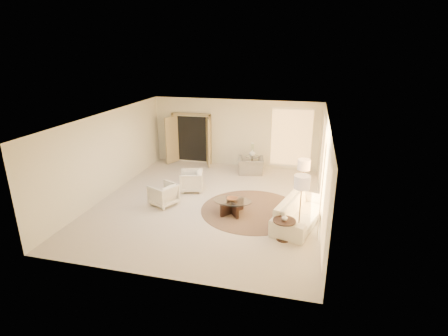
% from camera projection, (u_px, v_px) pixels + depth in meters
% --- Properties ---
extents(room, '(7.04, 8.04, 2.83)m').
position_uv_depth(room, '(208.00, 162.00, 10.87)').
color(room, beige).
rests_on(room, ground).
extents(windows_right, '(0.10, 6.40, 2.40)m').
position_uv_depth(windows_right, '(323.00, 171.00, 10.19)').
color(windows_right, '#FFBF66').
rests_on(windows_right, room).
extents(window_back_corner, '(1.70, 0.10, 2.40)m').
position_uv_depth(window_back_corner, '(291.00, 138.00, 13.98)').
color(window_back_corner, '#FFBF66').
rests_on(window_back_corner, room).
extents(curtains_right, '(0.06, 5.20, 2.60)m').
position_uv_depth(curtains_right, '(320.00, 164.00, 11.04)').
color(curtains_right, '#C7B78F').
rests_on(curtains_right, room).
extents(french_doors, '(1.95, 0.66, 2.16)m').
position_uv_depth(french_doors, '(191.00, 139.00, 14.92)').
color(french_doors, tan).
rests_on(french_doors, room).
extents(area_rug, '(3.53, 3.53, 0.01)m').
position_uv_depth(area_rug, '(252.00, 210.00, 10.81)').
color(area_rug, '#3B271D').
rests_on(area_rug, room).
extents(sofa, '(1.55, 2.58, 0.71)m').
position_uv_depth(sofa, '(300.00, 212.00, 9.93)').
color(sofa, silver).
rests_on(sofa, room).
extents(armchair_left, '(0.89, 0.92, 0.79)m').
position_uv_depth(armchair_left, '(191.00, 180.00, 12.20)').
color(armchair_left, silver).
rests_on(armchair_left, room).
extents(armchair_right, '(0.96, 0.98, 0.77)m').
position_uv_depth(armchair_right, '(163.00, 193.00, 11.10)').
color(armchair_right, silver).
rests_on(armchair_right, room).
extents(accent_chair, '(1.10, 0.83, 0.87)m').
position_uv_depth(accent_chair, '(251.00, 163.00, 13.86)').
color(accent_chair, gray).
rests_on(accent_chair, room).
extents(coffee_table, '(1.20, 1.20, 0.43)m').
position_uv_depth(coffee_table, '(232.00, 205.00, 10.53)').
color(coffee_table, black).
rests_on(coffee_table, room).
extents(end_table, '(0.60, 0.60, 0.56)m').
position_uv_depth(end_table, '(284.00, 226.00, 9.05)').
color(end_table, black).
rests_on(end_table, room).
extents(side_table, '(0.55, 0.55, 0.64)m').
position_uv_depth(side_table, '(252.00, 162.00, 14.13)').
color(side_table, '#30251A').
rests_on(side_table, room).
extents(floor_lamp_near, '(0.38, 0.38, 1.57)m').
position_uv_depth(floor_lamp_near, '(304.00, 167.00, 10.63)').
color(floor_lamp_near, '#30251A').
rests_on(floor_lamp_near, room).
extents(floor_lamp_far, '(0.41, 0.41, 1.69)m').
position_uv_depth(floor_lamp_far, '(302.00, 185.00, 8.95)').
color(floor_lamp_far, '#30251A').
rests_on(floor_lamp_far, room).
extents(bowl, '(0.35, 0.35, 0.08)m').
position_uv_depth(bowl, '(232.00, 199.00, 10.47)').
color(bowl, brown).
rests_on(bowl, coffee_table).
extents(end_vase, '(0.21, 0.21, 0.16)m').
position_uv_depth(end_vase, '(285.00, 218.00, 8.96)').
color(end_vase, white).
rests_on(end_vase, end_table).
extents(side_vase, '(0.32, 0.32, 0.27)m').
position_uv_depth(side_vase, '(252.00, 153.00, 14.01)').
color(side_vase, white).
rests_on(side_vase, side_table).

